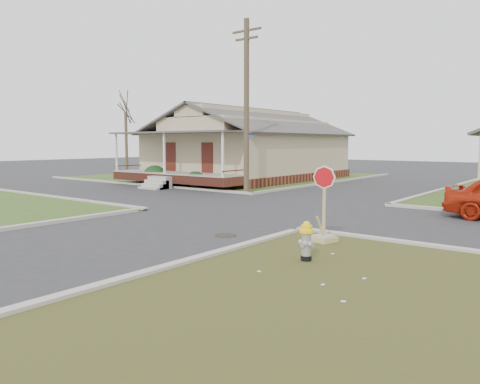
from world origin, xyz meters
The scene contains 11 objects.
ground centered at (0.00, 0.00, 0.00)m, with size 120.00×120.00×0.00m, color #2C2C2F.
verge_far_left centered at (-13.00, 18.00, 0.03)m, with size 19.00×19.00×0.05m, color #2E4D1B.
curbs centered at (0.00, 5.00, 0.00)m, with size 80.00×40.00×0.12m, color #ADA79C, non-canonical shape.
manhole centered at (2.20, -0.50, 0.01)m, with size 0.64×0.64×0.01m, color black.
corner_house centered at (-10.00, 16.68, 2.28)m, with size 10.10×15.50×5.30m.
utility_pole centered at (-4.20, 8.90, 4.66)m, with size 1.80×0.28×9.00m.
tree_far_left centered at (-18.00, 12.00, 2.50)m, with size 0.22×0.22×4.90m, color #3C3122.
fire_hydrant centered at (5.59, -1.77, 0.54)m, with size 0.33×0.33×0.89m.
stop_sign centered at (4.94, 0.28, 0.49)m, with size 0.58×0.56×2.03m.
hedge_left centered at (-11.96, 9.41, 0.63)m, with size 1.52×1.25×1.16m, color #153A16.
hedge_right centered at (-8.15, 9.19, 0.55)m, with size 1.32×1.08×1.01m, color #153A16.
Camera 1 is at (10.73, -10.73, 2.67)m, focal length 35.00 mm.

